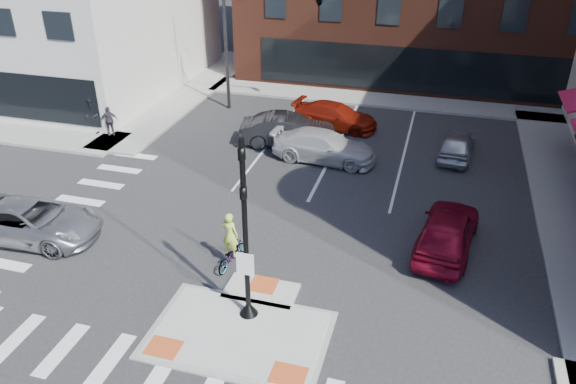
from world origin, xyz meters
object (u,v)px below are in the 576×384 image
(bg_car_dark, at_px, (288,130))
(pedestrian_b, at_px, (109,121))
(bg_car_red, at_px, (335,116))
(white_pickup, at_px, (324,146))
(silver_suv, at_px, (31,221))
(red_sedan, at_px, (447,231))
(pedestrian_a, at_px, (93,115))
(bg_car_silver, at_px, (457,144))
(cyclist, at_px, (231,248))

(bg_car_dark, height_order, pedestrian_b, pedestrian_b)
(bg_car_red, bearing_deg, white_pickup, -166.69)
(silver_suv, height_order, red_sedan, red_sedan)
(silver_suv, xyz_separation_m, pedestrian_a, (-3.44, 9.60, 0.38))
(silver_suv, relative_size, white_pickup, 1.06)
(silver_suv, distance_m, bg_car_red, 16.81)
(pedestrian_a, distance_m, pedestrian_b, 0.96)
(pedestrian_a, relative_size, pedestrian_b, 1.25)
(white_pickup, distance_m, bg_car_red, 4.39)
(white_pickup, bearing_deg, bg_car_silver, -66.54)
(white_pickup, height_order, bg_car_dark, bg_car_dark)
(cyclist, bearing_deg, white_pickup, -87.38)
(bg_car_red, height_order, pedestrian_b, pedestrian_b)
(bg_car_silver, bearing_deg, bg_car_red, -12.44)
(red_sedan, height_order, cyclist, cyclist)
(red_sedan, height_order, bg_car_dark, red_sedan)
(bg_car_dark, distance_m, pedestrian_a, 10.58)
(silver_suv, height_order, pedestrian_a, pedestrian_a)
(red_sedan, distance_m, bg_car_red, 12.51)
(silver_suv, xyz_separation_m, cyclist, (8.00, 0.40, -0.03))
(cyclist, distance_m, pedestrian_b, 13.96)
(cyclist, distance_m, pedestrian_a, 14.69)
(silver_suv, relative_size, bg_car_red, 1.14)
(bg_car_dark, relative_size, pedestrian_a, 2.50)
(bg_car_dark, bearing_deg, bg_car_silver, -95.36)
(red_sedan, bearing_deg, silver_suv, 20.99)
(white_pickup, xyz_separation_m, pedestrian_b, (-11.73, -0.31, 0.19))
(white_pickup, height_order, bg_car_red, white_pickup)
(silver_suv, xyz_separation_m, pedestrian_b, (-2.50, 9.60, 0.18))
(bg_car_red, bearing_deg, bg_car_dark, 156.96)
(silver_suv, xyz_separation_m, bg_car_red, (8.87, 14.28, -0.06))
(red_sedan, xyz_separation_m, bg_car_dark, (-8.31, 7.69, -0.01))
(red_sedan, height_order, bg_car_red, red_sedan)
(red_sedan, relative_size, white_pickup, 0.94)
(red_sedan, xyz_separation_m, white_pickup, (-6.09, 6.36, -0.07))
(silver_suv, distance_m, pedestrian_b, 9.92)
(red_sedan, xyz_separation_m, bg_car_red, (-6.44, 10.73, -0.13))
(bg_car_red, relative_size, cyclist, 2.20)
(silver_suv, relative_size, bg_car_dark, 1.11)
(red_sedan, height_order, pedestrian_b, pedestrian_b)
(white_pickup, bearing_deg, silver_suv, 140.68)
(bg_car_silver, height_order, cyclist, cyclist)
(bg_car_silver, relative_size, pedestrian_a, 2.04)
(red_sedan, distance_m, cyclist, 7.97)
(red_sedan, bearing_deg, pedestrian_b, -10.81)
(cyclist, bearing_deg, bg_car_silver, -112.54)
(silver_suv, height_order, bg_car_silver, silver_suv)
(white_pickup, relative_size, pedestrian_a, 2.60)
(red_sedan, height_order, white_pickup, red_sedan)
(cyclist, relative_size, pedestrian_b, 1.37)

